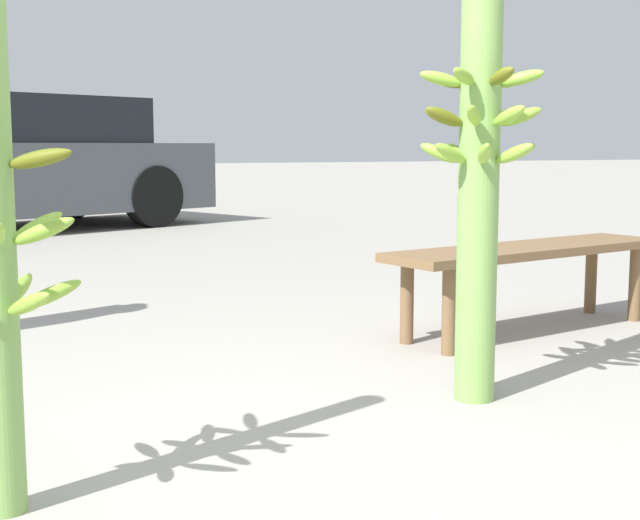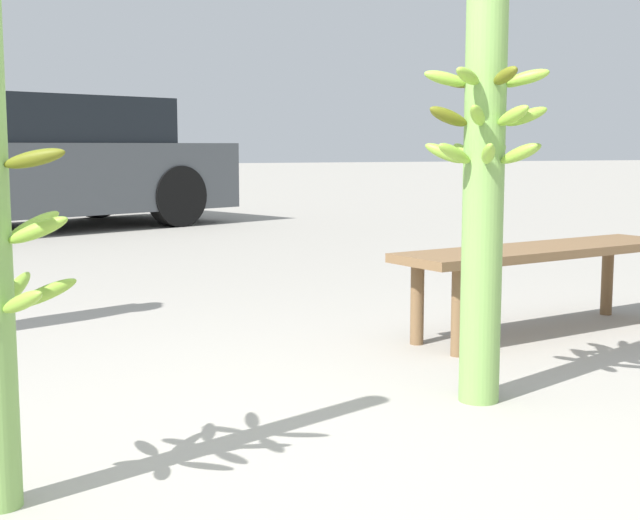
# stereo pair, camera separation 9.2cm
# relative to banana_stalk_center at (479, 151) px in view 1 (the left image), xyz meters

# --- Properties ---
(ground_plane) EXTENTS (80.00, 80.00, 0.00)m
(ground_plane) POSITION_rel_banana_stalk_center_xyz_m (-0.77, -0.46, -0.86)
(ground_plane) COLOR #9E998E
(banana_stalk_center) EXTENTS (0.42, 0.42, 1.68)m
(banana_stalk_center) POSITION_rel_banana_stalk_center_xyz_m (0.00, 0.00, 0.00)
(banana_stalk_center) COLOR #7AA851
(banana_stalk_center) RESTS_ON ground_plane
(market_bench) EXTENTS (1.59, 0.69, 0.41)m
(market_bench) POSITION_rel_banana_stalk_center_xyz_m (0.85, 0.87, -0.51)
(market_bench) COLOR brown
(market_bench) RESTS_ON ground_plane
(parked_car) EXTENTS (4.61, 3.38, 1.37)m
(parked_car) POSITION_rel_banana_stalk_center_xyz_m (-1.09, 7.19, -0.19)
(parked_car) COLOR #4C5156
(parked_car) RESTS_ON ground_plane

